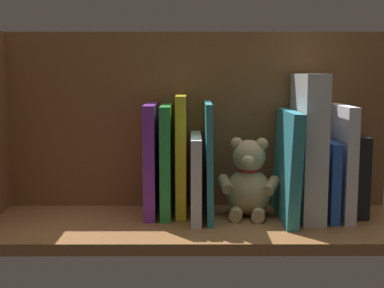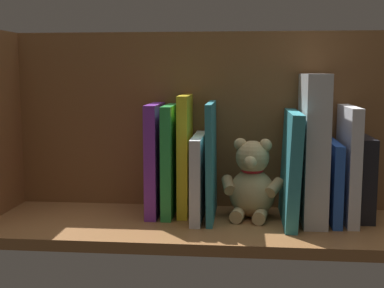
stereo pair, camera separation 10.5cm
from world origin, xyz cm
name	(u,v)px [view 1 (the left image)]	position (x,y,z in cm)	size (l,w,h in cm)	color
ground_plane	(192,226)	(0.00, 0.00, -1.10)	(87.75, 30.17, 2.20)	brown
shelf_back_panel	(192,120)	(0.00, -12.83, 19.43)	(87.75, 1.50, 38.87)	brown
book_0	(356,174)	(-35.00, -5.49, 8.50)	(2.90, 12.39, 17.00)	black
book_1	(342,161)	(-31.47, -3.63, 11.68)	(2.29, 16.10, 23.36)	silver
book_2	(327,178)	(-28.44, -3.53, 8.11)	(1.89, 16.30, 16.22)	blue
dictionary_thick_white	(309,146)	(-24.25, -3.08, 14.90)	(4.60, 17.01, 29.79)	silver
book_3	(288,165)	(-19.84, -1.80, 11.17)	(2.35, 19.78, 22.33)	teal
teddy_bear	(250,182)	(-12.17, -3.73, 7.30)	(13.29, 11.68, 16.59)	tan
book_4	(210,160)	(-3.72, -3.03, 11.99)	(1.28, 17.32, 23.98)	teal
book_5	(197,176)	(-1.06, -2.87, 8.60)	(2.13, 17.63, 17.20)	silver
book_6	(182,155)	(2.04, -5.60, 12.67)	(2.18, 12.17, 25.34)	yellow
book_7	(168,160)	(5.15, -4.75, 11.65)	(2.15, 13.87, 23.30)	green
book_8	(152,160)	(8.37, -4.80, 11.76)	(2.40, 13.76, 23.52)	purple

